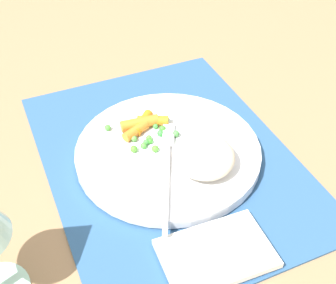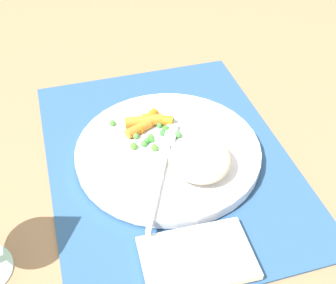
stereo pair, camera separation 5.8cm
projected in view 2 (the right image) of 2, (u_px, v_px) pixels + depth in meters
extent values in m
plane|color=#997551|center=(168.00, 159.00, 0.62)|extent=(2.40, 2.40, 0.00)
cube|color=#2D5684|center=(168.00, 157.00, 0.62)|extent=(0.42, 0.32, 0.01)
cylinder|color=white|center=(168.00, 152.00, 0.61)|extent=(0.25, 0.25, 0.01)
ellipsoid|color=beige|center=(200.00, 159.00, 0.57)|extent=(0.08, 0.08, 0.04)
cylinder|color=orange|center=(144.00, 121.00, 0.64)|extent=(0.02, 0.05, 0.02)
cylinder|color=orange|center=(139.00, 128.00, 0.63)|extent=(0.03, 0.04, 0.01)
cylinder|color=orange|center=(147.00, 121.00, 0.64)|extent=(0.04, 0.04, 0.01)
cylinder|color=orange|center=(159.00, 119.00, 0.64)|extent=(0.03, 0.05, 0.01)
sphere|color=green|center=(147.00, 140.00, 0.61)|extent=(0.01, 0.01, 0.01)
sphere|color=#439230|center=(166.00, 129.00, 0.63)|extent=(0.01, 0.01, 0.01)
sphere|color=#52A52F|center=(134.00, 146.00, 0.61)|extent=(0.01, 0.01, 0.01)
sphere|color=#51AD32|center=(155.00, 148.00, 0.60)|extent=(0.01, 0.01, 0.01)
sphere|color=green|center=(112.00, 123.00, 0.64)|extent=(0.01, 0.01, 0.01)
sphere|color=#579941|center=(136.00, 136.00, 0.62)|extent=(0.01, 0.01, 0.01)
sphere|color=#53A830|center=(128.00, 126.00, 0.64)|extent=(0.01, 0.01, 0.01)
sphere|color=green|center=(151.00, 140.00, 0.62)|extent=(0.01, 0.01, 0.01)
sphere|color=green|center=(163.00, 125.00, 0.64)|extent=(0.01, 0.01, 0.01)
sphere|color=green|center=(160.00, 133.00, 0.63)|extent=(0.01, 0.01, 0.01)
sphere|color=green|center=(171.00, 119.00, 0.65)|extent=(0.01, 0.01, 0.01)
sphere|color=green|center=(144.00, 144.00, 0.61)|extent=(0.01, 0.01, 0.01)
sphere|color=#4A9646|center=(178.00, 135.00, 0.62)|extent=(0.01, 0.01, 0.01)
sphere|color=green|center=(151.00, 136.00, 0.62)|extent=(0.01, 0.01, 0.01)
cube|color=silver|center=(170.00, 135.00, 0.62)|extent=(0.05, 0.03, 0.01)
cube|color=silver|center=(159.00, 186.00, 0.55)|extent=(0.13, 0.07, 0.01)
cube|color=white|center=(197.00, 258.00, 0.49)|extent=(0.08, 0.12, 0.01)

